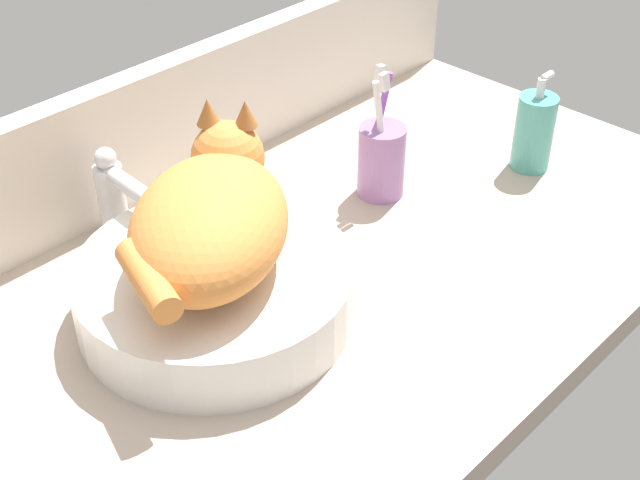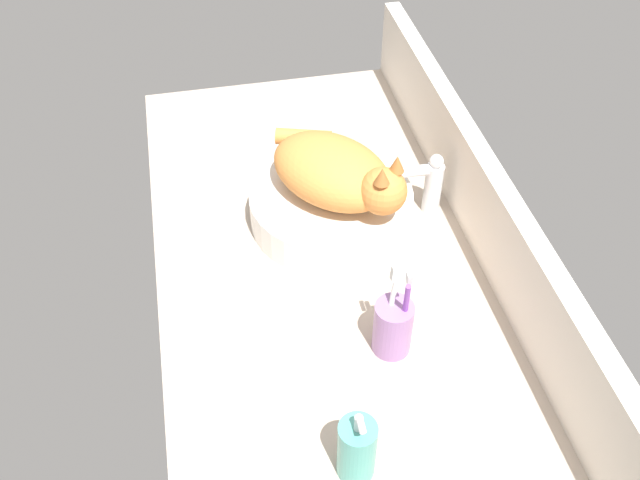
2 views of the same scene
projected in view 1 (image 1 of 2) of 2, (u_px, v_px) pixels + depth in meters
ground_plane at (298, 300)px, 108.73cm from camera, size 126.06×63.30×4.00cm
backsplash_panel at (138, 137)px, 118.89cm from camera, size 126.06×3.60×17.99cm
sink_basin at (215, 290)px, 101.51cm from camera, size 31.89×31.89×7.07cm
cat at (211, 216)px, 97.14cm from camera, size 30.15×28.85×14.00cm
faucet at (116, 196)px, 110.53cm from camera, size 3.60×11.84×13.60cm
soap_dispenser at (534, 132)px, 126.82cm from camera, size 5.59×5.59×14.49cm
toothbrush_cup at (381, 159)px, 121.28cm from camera, size 6.50×6.50×18.71cm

